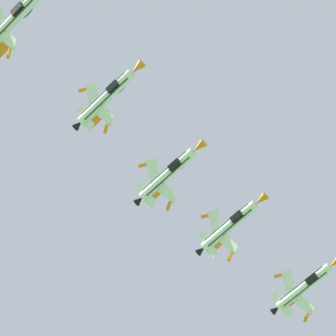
{
  "coord_description": "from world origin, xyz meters",
  "views": [
    {
      "loc": [
        -4.49,
        -0.64,
        1.83
      ],
      "look_at": [
        -7.69,
        47.5,
        120.94
      ],
      "focal_mm": 81.85,
      "sensor_mm": 36.0,
      "label": 1
    }
  ],
  "objects_px": {
    "fighter_jet_right_wing": "(169,174)",
    "fighter_jet_left_wing": "(231,225)",
    "fighter_jet_lead": "(305,286)",
    "fighter_jet_right_outer": "(13,21)",
    "fighter_jet_left_outer": "(108,96)"
  },
  "relations": [
    {
      "from": "fighter_jet_right_wing",
      "to": "fighter_jet_left_wing",
      "type": "bearing_deg",
      "value": 175.6
    },
    {
      "from": "fighter_jet_left_wing",
      "to": "fighter_jet_right_wing",
      "type": "xyz_separation_m",
      "value": [
        -10.03,
        -10.11,
        0.43
      ]
    },
    {
      "from": "fighter_jet_left_wing",
      "to": "fighter_jet_right_wing",
      "type": "bearing_deg",
      "value": -4.4
    },
    {
      "from": "fighter_jet_left_wing",
      "to": "fighter_jet_left_outer",
      "type": "xyz_separation_m",
      "value": [
        -19.21,
        -23.76,
        2.13
      ]
    },
    {
      "from": "fighter_jet_left_wing",
      "to": "fighter_jet_right_outer",
      "type": "xyz_separation_m",
      "value": [
        -32.1,
        -37.85,
        -1.71
      ]
    },
    {
      "from": "fighter_jet_lead",
      "to": "fighter_jet_right_outer",
      "type": "distance_m",
      "value": 68.32
    },
    {
      "from": "fighter_jet_lead",
      "to": "fighter_jet_left_wing",
      "type": "relative_size",
      "value": 1.0
    },
    {
      "from": "fighter_jet_lead",
      "to": "fighter_jet_left_outer",
      "type": "xyz_separation_m",
      "value": [
        -32.17,
        -37.2,
        1.42
      ]
    },
    {
      "from": "fighter_jet_lead",
      "to": "fighter_jet_right_outer",
      "type": "height_order",
      "value": "fighter_jet_lead"
    },
    {
      "from": "fighter_jet_right_wing",
      "to": "fighter_jet_lead",
      "type": "bearing_deg",
      "value": 176.07
    },
    {
      "from": "fighter_jet_lead",
      "to": "fighter_jet_right_wing",
      "type": "relative_size",
      "value": 1.0
    },
    {
      "from": "fighter_jet_lead",
      "to": "fighter_jet_left_outer",
      "type": "distance_m",
      "value": 49.2
    },
    {
      "from": "fighter_jet_right_wing",
      "to": "fighter_jet_right_outer",
      "type": "bearing_deg",
      "value": 1.86
    },
    {
      "from": "fighter_jet_right_wing",
      "to": "fighter_jet_right_outer",
      "type": "height_order",
      "value": "fighter_jet_right_wing"
    },
    {
      "from": "fighter_jet_lead",
      "to": "fighter_jet_left_outer",
      "type": "bearing_deg",
      "value": -0.48
    }
  ]
}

